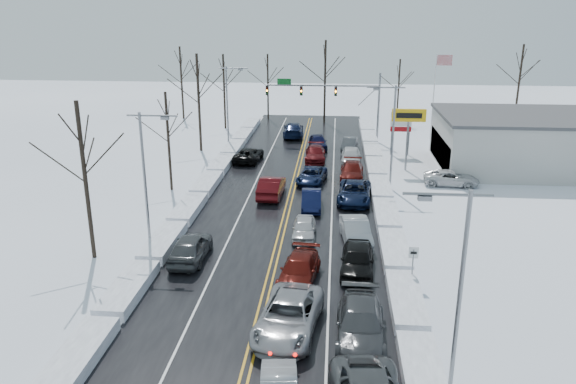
# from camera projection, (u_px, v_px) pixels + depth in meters

# --- Properties ---
(ground) EXTENTS (160.00, 160.00, 0.00)m
(ground) POSITION_uv_depth(u_px,v_px,m) (283.00, 228.00, 40.51)
(ground) COLOR white
(ground) RESTS_ON ground
(road_surface) EXTENTS (14.00, 84.00, 0.01)m
(road_surface) POSITION_uv_depth(u_px,v_px,m) (285.00, 218.00, 42.40)
(road_surface) COLOR black
(road_surface) RESTS_ON ground
(snow_bank_left) EXTENTS (1.73, 72.00, 0.66)m
(snow_bank_left) POSITION_uv_depth(u_px,v_px,m) (187.00, 215.00, 43.02)
(snow_bank_left) COLOR white
(snow_bank_left) RESTS_ON ground
(snow_bank_right) EXTENTS (1.73, 72.00, 0.66)m
(snow_bank_right) POSITION_uv_depth(u_px,v_px,m) (387.00, 221.00, 41.77)
(snow_bank_right) COLOR white
(snow_bank_right) RESTS_ON ground
(traffic_signal_mast) EXTENTS (13.28, 0.39, 8.00)m
(traffic_signal_mast) POSITION_uv_depth(u_px,v_px,m) (335.00, 95.00, 64.97)
(traffic_signal_mast) COLOR slate
(traffic_signal_mast) RESTS_ON ground
(tires_plus_sign) EXTENTS (3.20, 0.34, 6.00)m
(tires_plus_sign) POSITION_uv_depth(u_px,v_px,m) (409.00, 120.00, 53.20)
(tires_plus_sign) COLOR slate
(tires_plus_sign) RESTS_ON ground
(used_vehicles_sign) EXTENTS (2.20, 0.22, 4.65)m
(used_vehicles_sign) POSITION_uv_depth(u_px,v_px,m) (401.00, 124.00, 59.40)
(used_vehicles_sign) COLOR slate
(used_vehicles_sign) RESTS_ON ground
(speed_limit_sign) EXTENTS (0.55, 0.09, 2.35)m
(speed_limit_sign) POSITION_uv_depth(u_px,v_px,m) (413.00, 259.00, 31.75)
(speed_limit_sign) COLOR slate
(speed_limit_sign) RESTS_ON ground
(flagpole) EXTENTS (1.87, 1.20, 10.00)m
(flagpole) POSITION_uv_depth(u_px,v_px,m) (436.00, 90.00, 65.76)
(flagpole) COLOR silver
(flagpole) RESTS_ON ground
(dealership_building) EXTENTS (20.40, 12.40, 5.30)m
(dealership_building) POSITION_uv_depth(u_px,v_px,m) (544.00, 142.00, 54.72)
(dealership_building) COLOR #B2B2AD
(dealership_building) RESTS_ON ground
(streetlight_se) EXTENTS (3.20, 0.25, 9.00)m
(streetlight_se) POSITION_uv_depth(u_px,v_px,m) (456.00, 283.00, 21.13)
(streetlight_se) COLOR slate
(streetlight_se) RESTS_ON ground
(streetlight_ne) EXTENTS (3.20, 0.25, 9.00)m
(streetlight_ne) POSITION_uv_depth(u_px,v_px,m) (391.00, 129.00, 47.61)
(streetlight_ne) COLOR slate
(streetlight_ne) RESTS_ON ground
(streetlight_sw) EXTENTS (3.20, 0.25, 9.00)m
(streetlight_sw) POSITION_uv_depth(u_px,v_px,m) (147.00, 170.00, 35.73)
(streetlight_sw) COLOR slate
(streetlight_sw) RESTS_ON ground
(streetlight_nw) EXTENTS (3.20, 0.25, 9.00)m
(streetlight_nw) POSITION_uv_depth(u_px,v_px,m) (229.00, 100.00, 62.21)
(streetlight_nw) COLOR slate
(streetlight_nw) RESTS_ON ground
(tree_left_b) EXTENTS (4.00, 4.00, 10.00)m
(tree_left_b) POSITION_uv_depth(u_px,v_px,m) (82.00, 151.00, 33.58)
(tree_left_b) COLOR #2D231C
(tree_left_b) RESTS_ON ground
(tree_left_c) EXTENTS (3.40, 3.40, 8.50)m
(tree_left_c) POSITION_uv_depth(u_px,v_px,m) (167.00, 122.00, 47.06)
(tree_left_c) COLOR #2D231C
(tree_left_c) RESTS_ON ground
(tree_left_d) EXTENTS (4.20, 4.20, 10.50)m
(tree_left_d) POSITION_uv_depth(u_px,v_px,m) (198.00, 84.00, 59.92)
(tree_left_d) COLOR #2D231C
(tree_left_d) RESTS_ON ground
(tree_left_e) EXTENTS (3.80, 3.80, 9.50)m
(tree_left_e) POSITION_uv_depth(u_px,v_px,m) (224.00, 77.00, 71.45)
(tree_left_e) COLOR #2D231C
(tree_left_e) RESTS_ON ground
(tree_far_a) EXTENTS (4.00, 4.00, 10.00)m
(tree_far_a) POSITION_uv_depth(u_px,v_px,m) (181.00, 69.00, 77.61)
(tree_far_a) COLOR #2D231C
(tree_far_a) RESTS_ON ground
(tree_far_b) EXTENTS (3.60, 3.60, 9.00)m
(tree_far_b) POSITION_uv_depth(u_px,v_px,m) (268.00, 74.00, 77.79)
(tree_far_b) COLOR #2D231C
(tree_far_b) RESTS_ON ground
(tree_far_c) EXTENTS (4.40, 4.40, 11.00)m
(tree_far_c) POSITION_uv_depth(u_px,v_px,m) (325.00, 66.00, 74.80)
(tree_far_c) COLOR #2D231C
(tree_far_c) RESTS_ON ground
(tree_far_d) EXTENTS (3.40, 3.40, 8.50)m
(tree_far_d) POSITION_uv_depth(u_px,v_px,m) (399.00, 78.00, 75.95)
(tree_far_d) COLOR #2D231C
(tree_far_d) RESTS_ON ground
(tree_far_e) EXTENTS (4.20, 4.20, 10.50)m
(tree_far_e) POSITION_uv_depth(u_px,v_px,m) (521.00, 68.00, 74.67)
(tree_far_e) COLOR #2D231C
(tree_far_e) RESTS_ON ground
(queued_car_2) EXTENTS (3.53, 6.37, 1.69)m
(queued_car_2) POSITION_uv_depth(u_px,v_px,m) (288.00, 331.00, 27.63)
(queued_car_2) COLOR gray
(queued_car_2) RESTS_ON ground
(queued_car_3) EXTENTS (2.63, 5.19, 1.44)m
(queued_car_3) POSITION_uv_depth(u_px,v_px,m) (299.00, 281.00, 32.63)
(queued_car_3) COLOR #4E0F0A
(queued_car_3) RESTS_ON ground
(queued_car_4) EXTENTS (1.64, 3.96, 1.34)m
(queued_car_4) POSITION_uv_depth(u_px,v_px,m) (304.00, 237.00, 38.85)
(queued_car_4) COLOR silver
(queued_car_4) RESTS_ON ground
(queued_car_5) EXTENTS (1.68, 4.39, 1.43)m
(queued_car_5) POSITION_uv_depth(u_px,v_px,m) (311.00, 208.00, 44.37)
(queued_car_5) COLOR black
(queued_car_5) RESTS_ON ground
(queued_car_6) EXTENTS (2.88, 5.15, 1.36)m
(queued_car_6) POSITION_uv_depth(u_px,v_px,m) (312.00, 183.00, 50.84)
(queued_car_6) COLOR #0B1533
(queued_car_6) RESTS_ON ground
(queued_car_7) EXTENTS (2.18, 5.11, 1.47)m
(queued_car_7) POSITION_uv_depth(u_px,v_px,m) (315.00, 161.00, 58.16)
(queued_car_7) COLOR #4C0A0D
(queued_car_7) RESTS_ON ground
(queued_car_8) EXTENTS (2.38, 4.77, 1.56)m
(queued_car_8) POSITION_uv_depth(u_px,v_px,m) (318.00, 148.00, 63.11)
(queued_car_8) COLOR black
(queued_car_8) RESTS_ON ground
(queued_car_11) EXTENTS (2.45, 5.73, 1.65)m
(queued_car_11) POSITION_uv_depth(u_px,v_px,m) (360.00, 339.00, 26.98)
(queued_car_11) COLOR #3C3D40
(queued_car_11) RESTS_ON ground
(queued_car_12) EXTENTS (2.22, 4.94, 1.65)m
(queued_car_12) POSITION_uv_depth(u_px,v_px,m) (357.00, 272.00, 33.78)
(queued_car_12) COLOR black
(queued_car_12) RESTS_ON ground
(queued_car_13) EXTENTS (2.30, 5.07, 1.61)m
(queued_car_13) POSITION_uv_depth(u_px,v_px,m) (355.00, 242.00, 37.99)
(queued_car_13) COLOR gray
(queued_car_13) RESTS_ON ground
(queued_car_14) EXTENTS (3.02, 5.86, 1.58)m
(queued_car_14) POSITION_uv_depth(u_px,v_px,m) (354.00, 201.00, 46.00)
(queued_car_14) COLOR black
(queued_car_14) RESTS_ON ground
(queued_car_15) EXTENTS (2.35, 5.24, 1.49)m
(queued_car_15) POSITION_uv_depth(u_px,v_px,m) (352.00, 179.00, 52.05)
(queued_car_15) COLOR #490D09
(queued_car_15) RESTS_ON ground
(queued_car_16) EXTENTS (2.09, 4.86, 1.63)m
(queued_car_16) POSITION_uv_depth(u_px,v_px,m) (350.00, 163.00, 57.09)
(queued_car_16) COLOR silver
(queued_car_16) RESTS_ON ground
(queued_car_17) EXTENTS (2.00, 4.36, 1.38)m
(queued_car_17) POSITION_uv_depth(u_px,v_px,m) (349.00, 150.00, 62.31)
(queued_car_17) COLOR #434649
(queued_car_17) RESTS_ON ground
(oncoming_car_0) EXTENTS (1.99, 5.26, 1.71)m
(oncoming_car_0) POSITION_uv_depth(u_px,v_px,m) (272.00, 196.00, 47.22)
(oncoming_car_0) COLOR #4F0A0D
(oncoming_car_0) RESTS_ON ground
(oncoming_car_1) EXTENTS (2.85, 5.33, 1.43)m
(oncoming_car_1) POSITION_uv_depth(u_px,v_px,m) (249.00, 161.00, 57.93)
(oncoming_car_1) COLOR black
(oncoming_car_1) RESTS_ON ground
(oncoming_car_2) EXTENTS (2.72, 6.03, 1.72)m
(oncoming_car_2) POSITION_uv_depth(u_px,v_px,m) (293.00, 136.00, 68.88)
(oncoming_car_2) COLOR black
(oncoming_car_2) RESTS_ON ground
(oncoming_car_3) EXTENTS (2.07, 5.00, 1.69)m
(oncoming_car_3) POSITION_uv_depth(u_px,v_px,m) (191.00, 260.00, 35.43)
(oncoming_car_3) COLOR #3E4143
(oncoming_car_3) RESTS_ON ground
(parked_car_0) EXTENTS (5.05, 2.74, 1.34)m
(parked_car_0) POSITION_uv_depth(u_px,v_px,m) (451.00, 185.00, 50.14)
(parked_car_0) COLOR silver
(parked_car_0) RESTS_ON ground
(parked_car_1) EXTENTS (2.49, 4.88, 1.36)m
(parked_car_1) POSITION_uv_depth(u_px,v_px,m) (472.00, 171.00, 54.49)
(parked_car_1) COLOR #3D3F42
(parked_car_1) RESTS_ON ground
(parked_car_2) EXTENTS (1.79, 4.43, 1.51)m
(parked_car_2) POSITION_uv_depth(u_px,v_px,m) (444.00, 159.00, 58.93)
(parked_car_2) COLOR black
(parked_car_2) RESTS_ON ground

